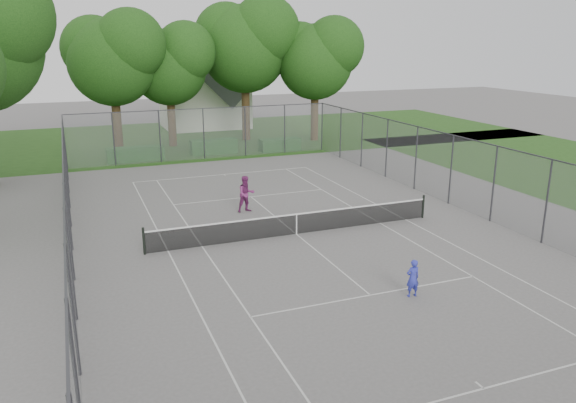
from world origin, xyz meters
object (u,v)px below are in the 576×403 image
object	(u,v)px
house	(204,86)
girl_player	(413,278)
tennis_net	(297,223)
woman_player	(246,194)

from	to	relation	value
house	girl_player	size ratio (longest dim) A/B	7.43
tennis_net	house	world-z (taller)	house
tennis_net	girl_player	distance (m)	7.05
girl_player	woman_player	size ratio (longest dim) A/B	0.72
woman_player	girl_player	bearing A→B (deg)	-84.45
tennis_net	house	bearing A→B (deg)	83.66
tennis_net	woman_player	xyz separation A→B (m)	(-1.01, 3.95, 0.38)
tennis_net	woman_player	bearing A→B (deg)	104.36
girl_player	woman_player	bearing A→B (deg)	-76.59
woman_player	tennis_net	bearing A→B (deg)	-81.68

